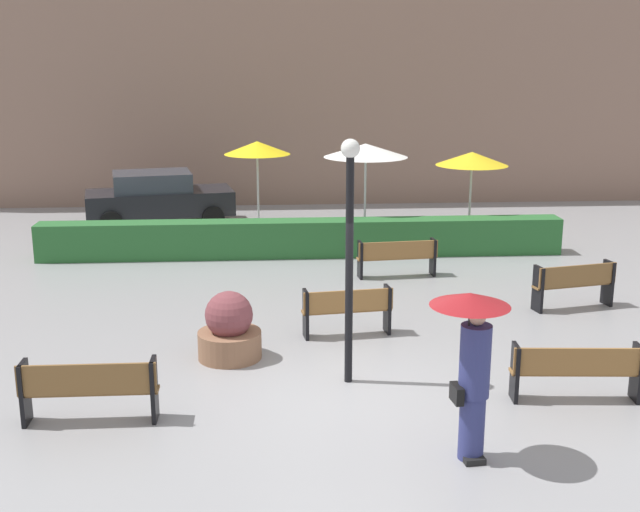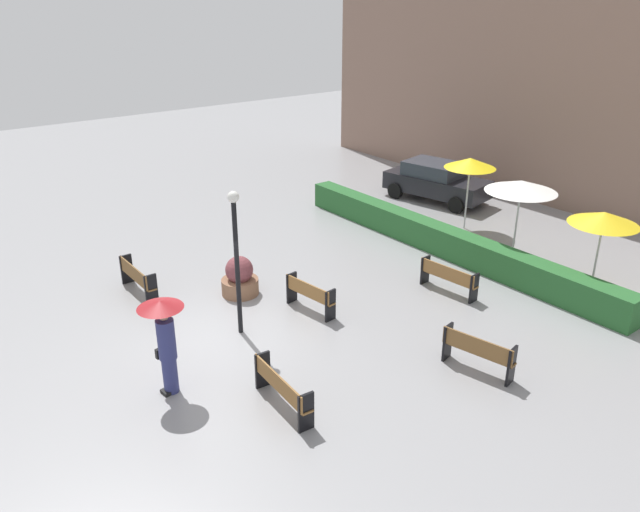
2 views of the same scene
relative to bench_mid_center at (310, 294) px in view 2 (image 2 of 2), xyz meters
name	(u,v)px [view 2 (image 2 of 2)]	position (x,y,z in m)	size (l,w,h in m)	color
ground_plane	(222,336)	(-0.31, -2.53, -0.52)	(60.00, 60.00, 0.00)	gray
bench_mid_center	(310,294)	(0.00, 0.00, 0.00)	(1.64, 0.54, 0.87)	olive
bench_near_left	(137,277)	(-3.84, -3.24, 0.01)	(1.86, 0.36, 0.89)	brown
bench_near_right	(281,387)	(3.03, -2.98, -0.02)	(1.90, 0.49, 0.85)	olive
bench_back_row	(448,277)	(1.51, 3.80, -0.02)	(1.83, 0.52, 0.84)	olive
bench_far_right	(478,351)	(4.63, 1.27, 0.02)	(1.72, 0.68, 0.91)	brown
pedestrian_with_umbrella	(165,335)	(1.05, -4.55, 0.87)	(0.97, 0.97, 2.16)	navy
planter_pot	(240,278)	(-2.05, -0.94, -0.03)	(1.05, 1.05, 1.14)	brown
lamp_post	(236,248)	(-0.19, -2.04, 1.78)	(0.28, 0.28, 3.73)	black
patio_umbrella_yellow	(470,163)	(-1.65, 8.26, 1.91)	(1.80, 1.80, 2.61)	silver
patio_umbrella_white	(521,186)	(1.19, 7.25, 1.94)	(2.20, 2.20, 2.64)	silver
patio_umbrella_yellow_far	(604,218)	(3.98, 7.14, 1.71)	(1.90, 1.90, 2.41)	silver
hedge_strip	(443,240)	(-0.54, 5.87, -0.07)	(12.96, 0.70, 0.91)	#28602D
building_facade	(599,81)	(-0.31, 13.47, 4.42)	(28.00, 1.20, 9.87)	#846656
parked_car	(436,181)	(-4.59, 9.89, 0.30)	(4.46, 2.62, 1.57)	black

